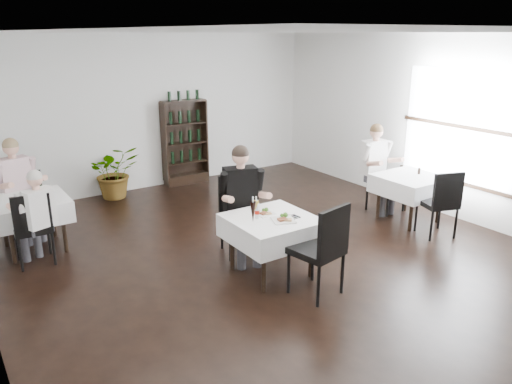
# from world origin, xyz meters

# --- Properties ---
(room_shell) EXTENTS (9.00, 9.00, 9.00)m
(room_shell) POSITION_xyz_m (0.00, 0.00, 1.50)
(room_shell) COLOR black
(room_shell) RESTS_ON ground
(window_right) EXTENTS (0.06, 2.30, 1.85)m
(window_right) POSITION_xyz_m (3.48, 0.00, 1.50)
(window_right) COLOR white
(window_right) RESTS_ON room_shell
(wine_shelf) EXTENTS (0.90, 0.28, 1.75)m
(wine_shelf) POSITION_xyz_m (0.60, 4.31, 0.85)
(wine_shelf) COLOR black
(wine_shelf) RESTS_ON ground
(main_table) EXTENTS (1.03, 1.03, 0.77)m
(main_table) POSITION_xyz_m (-0.30, 0.00, 0.62)
(main_table) COLOR black
(main_table) RESTS_ON ground
(left_table) EXTENTS (0.98, 0.98, 0.77)m
(left_table) POSITION_xyz_m (-2.70, 2.50, 0.62)
(left_table) COLOR black
(left_table) RESTS_ON ground
(right_table) EXTENTS (0.98, 0.98, 0.77)m
(right_table) POSITION_xyz_m (2.70, 0.30, 0.62)
(right_table) COLOR black
(right_table) RESTS_ON ground
(potted_tree) EXTENTS (0.94, 0.82, 1.00)m
(potted_tree) POSITION_xyz_m (-0.94, 4.20, 0.50)
(potted_tree) COLOR #225F20
(potted_tree) RESTS_ON ground
(main_chair_far) EXTENTS (0.61, 0.61, 1.09)m
(main_chair_far) POSITION_xyz_m (-0.27, 0.85, 0.62)
(main_chair_far) COLOR black
(main_chair_far) RESTS_ON ground
(main_chair_near) EXTENTS (0.61, 0.62, 1.15)m
(main_chair_near) POSITION_xyz_m (-0.15, -0.82, 0.65)
(main_chair_near) COLOR black
(main_chair_near) RESTS_ON ground
(left_chair_far) EXTENTS (0.58, 0.59, 0.98)m
(left_chair_far) POSITION_xyz_m (-2.64, 3.22, 0.56)
(left_chair_far) COLOR black
(left_chair_far) RESTS_ON ground
(left_chair_near) EXTENTS (0.50, 0.50, 1.03)m
(left_chair_near) POSITION_xyz_m (-2.79, 1.94, 0.59)
(left_chair_near) COLOR black
(left_chair_near) RESTS_ON ground
(right_chair_far) EXTENTS (0.55, 0.55, 1.13)m
(right_chair_far) POSITION_xyz_m (2.75, 0.94, 0.64)
(right_chair_far) COLOR black
(right_chair_far) RESTS_ON ground
(right_chair_near) EXTENTS (0.61, 0.62, 1.06)m
(right_chair_near) POSITION_xyz_m (2.53, -0.43, 0.60)
(right_chair_near) COLOR black
(right_chair_near) RESTS_ON ground
(diner_main) EXTENTS (0.66, 0.71, 1.59)m
(diner_main) POSITION_xyz_m (-0.37, 0.58, 0.92)
(diner_main) COLOR #3B3B42
(diner_main) RESTS_ON ground
(diner_left_far) EXTENTS (0.65, 0.69, 1.55)m
(diner_left_far) POSITION_xyz_m (-2.75, 3.02, 0.90)
(diner_left_far) COLOR #3B3B42
(diner_left_far) RESTS_ON ground
(diner_left_near) EXTENTS (0.57, 0.61, 1.33)m
(diner_left_near) POSITION_xyz_m (-2.72, 1.93, 0.77)
(diner_left_near) COLOR #3B3B42
(diner_left_near) RESTS_ON ground
(diner_right_far) EXTENTS (0.59, 0.59, 1.53)m
(diner_right_far) POSITION_xyz_m (2.62, 0.97, 0.89)
(diner_right_far) COLOR #3B3B42
(diner_right_far) RESTS_ON ground
(plate_far) EXTENTS (0.24, 0.24, 0.07)m
(plate_far) POSITION_xyz_m (-0.30, 0.15, 0.79)
(plate_far) COLOR white
(plate_far) RESTS_ON main_table
(plate_near) EXTENTS (0.35, 0.35, 0.08)m
(plate_near) POSITION_xyz_m (-0.24, -0.18, 0.79)
(plate_near) COLOR white
(plate_near) RESTS_ON main_table
(pilsner_dark) EXTENTS (0.08, 0.08, 0.33)m
(pilsner_dark) POSITION_xyz_m (-0.58, -0.01, 0.91)
(pilsner_dark) COLOR black
(pilsner_dark) RESTS_ON main_table
(pilsner_lager) EXTENTS (0.07, 0.07, 0.29)m
(pilsner_lager) POSITION_xyz_m (-0.48, 0.08, 0.89)
(pilsner_lager) COLOR #B7902E
(pilsner_lager) RESTS_ON main_table
(coke_bottle) EXTENTS (0.06, 0.06, 0.24)m
(coke_bottle) POSITION_xyz_m (-0.47, 0.08, 0.87)
(coke_bottle) COLOR silver
(coke_bottle) RESTS_ON main_table
(napkin_cutlery) EXTENTS (0.18, 0.19, 0.02)m
(napkin_cutlery) POSITION_xyz_m (-0.08, -0.15, 0.78)
(napkin_cutlery) COLOR black
(napkin_cutlery) RESTS_ON main_table
(pepper_mill) EXTENTS (0.04, 0.04, 0.11)m
(pepper_mill) POSITION_xyz_m (2.91, 0.31, 0.82)
(pepper_mill) COLOR black
(pepper_mill) RESTS_ON right_table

